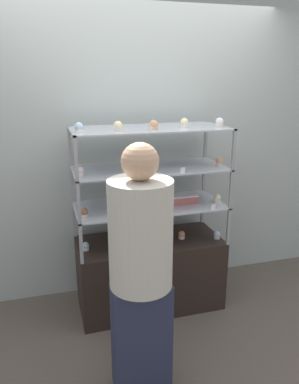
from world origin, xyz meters
name	(u,v)px	position (x,y,z in m)	size (l,w,h in m)	color
ground_plane	(150,303)	(0.00, 0.00, 0.00)	(20.00, 20.00, 0.00)	brown
back_wall	(137,150)	(0.00, 0.41, 1.30)	(8.00, 0.05, 2.60)	#A8B2AD
display_base	(150,272)	(0.00, 0.00, 0.30)	(1.20, 0.54, 0.61)	black
display_riser_lower	(150,207)	(0.00, 0.00, 0.90)	(1.20, 0.54, 0.31)	#99999E
display_riser_middle	(150,170)	(0.00, 0.00, 1.21)	(1.20, 0.54, 0.31)	#99999E
display_riser_upper	(150,130)	(0.00, 0.00, 1.53)	(1.20, 0.54, 0.31)	#99999E
layer_cake_centerpiece	(160,232)	(0.09, 0.00, 0.67)	(0.21, 0.21, 0.12)	#C66660
sheet_cake_frosted	(183,198)	(0.29, -0.01, 0.95)	(0.23, 0.15, 0.07)	#C66660
cupcake_0	(86,246)	(-0.54, -0.04, 0.64)	(0.05, 0.05, 0.07)	beige
cupcake_1	(120,242)	(-0.26, -0.04, 0.64)	(0.05, 0.05, 0.07)	white
cupcake_2	(182,235)	(0.27, -0.04, 0.64)	(0.05, 0.05, 0.07)	white
cupcake_3	(217,235)	(0.55, -0.13, 0.64)	(0.05, 0.05, 0.07)	beige
price_tag_0	(145,252)	(-0.11, -0.25, 0.63)	(0.04, 0.00, 0.04)	white
cupcake_4	(84,213)	(-0.54, -0.13, 0.95)	(0.06, 0.06, 0.07)	beige
cupcake_5	(131,205)	(-0.17, -0.06, 0.95)	(0.06, 0.06, 0.07)	white
cupcake_6	(217,199)	(0.55, -0.09, 0.95)	(0.06, 0.06, 0.07)	white
price_tag_1	(213,207)	(0.45, -0.25, 0.94)	(0.04, 0.00, 0.04)	white
cupcake_7	(81,172)	(-0.55, -0.11, 1.26)	(0.05, 0.05, 0.06)	white
cupcake_8	(151,166)	(-0.01, -0.07, 1.26)	(0.05, 0.05, 0.06)	beige
cupcake_9	(219,162)	(0.56, -0.08, 1.26)	(0.05, 0.05, 0.06)	beige
price_tag_2	(183,170)	(0.18, -0.25, 1.25)	(0.04, 0.00, 0.04)	white
cupcake_10	(79,128)	(-0.55, -0.13, 1.58)	(0.06, 0.06, 0.07)	white
cupcake_11	(118,126)	(-0.27, -0.12, 1.58)	(0.06, 0.06, 0.07)	beige
cupcake_12	(154,125)	(-0.01, -0.13, 1.58)	(0.06, 0.06, 0.07)	#CCB28C
cupcake_13	(184,123)	(0.26, -0.07, 1.58)	(0.06, 0.06, 0.07)	white
cupcake_14	(219,123)	(0.53, -0.12, 1.58)	(0.06, 0.06, 0.07)	beige
price_tag_3	(150,129)	(-0.07, -0.25, 1.57)	(0.04, 0.00, 0.04)	white
customer_figure	(141,268)	(-0.30, -0.86, 0.85)	(0.37, 0.37, 1.59)	#282D47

